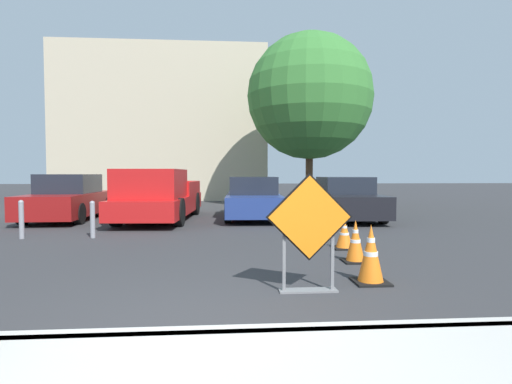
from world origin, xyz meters
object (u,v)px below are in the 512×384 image
(road_closed_sign, at_px, (309,227))
(traffic_cone_second, at_px, (355,242))
(pickup_truck, at_px, (158,198))
(bollard_nearest, at_px, (93,218))
(bollard_second, at_px, (21,218))
(parked_car_nearest, at_px, (69,199))
(traffic_cone_nearest, at_px, (371,254))
(parked_car_second, at_px, (253,199))
(parked_car_third, at_px, (345,199))
(traffic_cone_third, at_px, (344,234))

(road_closed_sign, bearing_deg, traffic_cone_second, 55.34)
(pickup_truck, bearing_deg, bollard_nearest, 77.21)
(bollard_nearest, relative_size, bollard_second, 0.97)
(bollard_second, bearing_deg, parked_car_nearest, 96.65)
(traffic_cone_nearest, distance_m, parked_car_second, 8.19)
(parked_car_second, distance_m, parked_car_third, 3.05)
(pickup_truck, distance_m, bollard_nearest, 3.40)
(traffic_cone_nearest, relative_size, pickup_truck, 0.14)
(traffic_cone_second, bearing_deg, traffic_cone_third, 81.83)
(traffic_cone_third, distance_m, bollard_second, 7.22)
(bollard_second, bearing_deg, traffic_cone_third, -13.82)
(traffic_cone_nearest, relative_size, bollard_second, 0.90)
(parked_car_third, bearing_deg, traffic_cone_third, 76.13)
(parked_car_third, distance_m, bollard_nearest, 7.85)
(pickup_truck, bearing_deg, traffic_cone_third, 135.52)
(parked_car_nearest, relative_size, pickup_truck, 0.80)
(road_closed_sign, distance_m, traffic_cone_second, 2.05)
(traffic_cone_third, distance_m, parked_car_nearest, 9.41)
(traffic_cone_second, xyz_separation_m, pickup_truck, (-4.30, 6.17, 0.39))
(traffic_cone_nearest, xyz_separation_m, traffic_cone_third, (0.38, 2.48, -0.11))
(traffic_cone_second, height_order, bollard_nearest, bollard_nearest)
(road_closed_sign, xyz_separation_m, parked_car_second, (-0.13, 8.48, -0.17))
(road_closed_sign, height_order, bollard_second, road_closed_sign)
(parked_car_nearest, distance_m, bollard_nearest, 4.48)
(traffic_cone_second, distance_m, parked_car_second, 6.96)
(traffic_cone_nearest, relative_size, traffic_cone_third, 1.37)
(road_closed_sign, relative_size, bollard_nearest, 1.73)
(parked_car_second, height_order, bollard_second, parked_car_second)
(road_closed_sign, height_order, pickup_truck, pickup_truck)
(road_closed_sign, distance_m, traffic_cone_nearest, 1.08)
(parked_car_nearest, height_order, parked_car_second, parked_car_nearest)
(traffic_cone_third, bearing_deg, parked_car_nearest, 142.65)
(bollard_second, bearing_deg, parked_car_third, 22.25)
(traffic_cone_third, distance_m, parked_car_third, 5.49)
(parked_car_second, relative_size, parked_car_third, 0.98)
(pickup_truck, bearing_deg, bollard_second, 55.57)
(parked_car_second, bearing_deg, pickup_truck, 14.49)
(traffic_cone_nearest, height_order, bollard_nearest, bollard_nearest)
(parked_car_nearest, bearing_deg, traffic_cone_nearest, 129.80)
(traffic_cone_second, distance_m, pickup_truck, 7.53)
(road_closed_sign, xyz_separation_m, pickup_truck, (-3.17, 7.81, -0.08))
(traffic_cone_nearest, relative_size, traffic_cone_second, 1.13)
(traffic_cone_second, xyz_separation_m, parked_car_third, (1.76, 6.44, 0.30))
(parked_car_third, bearing_deg, bollard_second, 25.20)
(pickup_truck, height_order, bollard_second, pickup_truck)
(traffic_cone_third, height_order, pickup_truck, pickup_truck)
(parked_car_second, height_order, bollard_nearest, parked_car_second)
(parked_car_second, distance_m, bollard_nearest, 5.60)
(bollard_nearest, height_order, bollard_second, bollard_second)
(bollard_second, bearing_deg, traffic_cone_nearest, -32.35)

